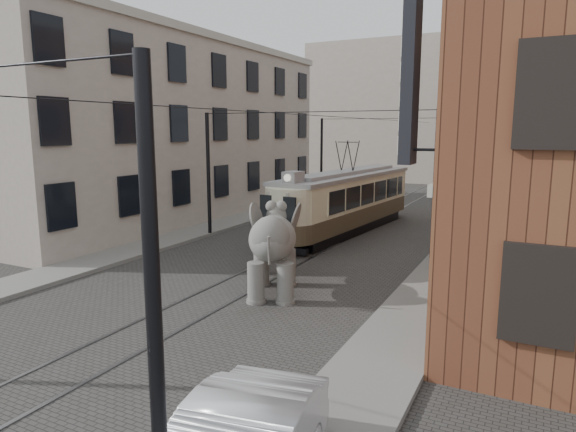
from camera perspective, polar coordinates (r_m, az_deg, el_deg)
The scene contains 9 objects.
ground at distance 17.38m, azimuth -5.31°, elevation -7.66°, with size 120.00×120.00×0.00m, color #3B3937.
tram_rails at distance 17.38m, azimuth -5.31°, elevation -7.62°, with size 1.54×80.00×0.02m, color slate, non-canonical shape.
sidewalk_right at distance 15.19m, azimuth 14.57°, elevation -10.25°, with size 2.00×60.00×0.15m, color slate.
sidewalk_left at distance 21.42m, azimuth -20.25°, elevation -4.67°, with size 2.00×60.00×0.15m, color slate.
stucco_building at distance 31.17m, azimuth -12.93°, elevation 9.18°, with size 7.00×24.00×10.00m, color #A09284.
distant_block at distance 54.76m, azimuth 17.87°, elevation 11.21°, with size 28.00×10.00×14.00m, color #A09284.
catenary at distance 21.18m, azimuth 1.32°, elevation 3.83°, with size 11.00×30.20×6.00m, color black, non-canonical shape.
tram at distance 25.73m, azimuth 6.70°, elevation 3.28°, with size 2.40×11.65×4.62m, color beige, non-canonical shape.
elephant at distance 15.94m, azimuth -1.76°, elevation -4.01°, with size 2.52×4.57×2.80m, color #615F5A, non-canonical shape.
Camera 1 is at (8.88, -14.01, 5.20)m, focal length 31.29 mm.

